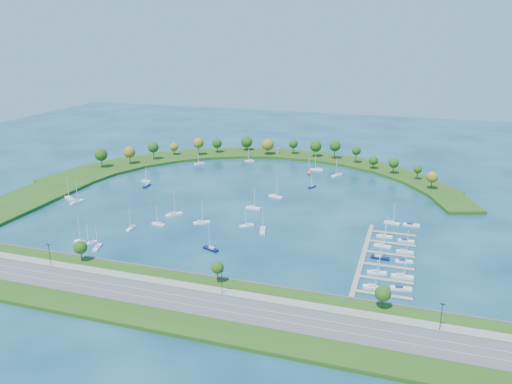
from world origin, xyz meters
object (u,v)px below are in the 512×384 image
(docked_boat_5, at_px, (404,261))
(docked_boat_7, at_px, (405,251))
(moored_boat_5, at_px, (77,201))
(docked_boat_6, at_px, (382,245))
(docked_boat_3, at_px, (402,276))
(moored_boat_2, at_px, (131,227))
(docked_boat_0, at_px, (374,287))
(moored_boat_12, at_px, (201,222))
(dock_system, at_px, (379,259))
(moored_boat_13, at_px, (276,196))
(moored_boat_19, at_px, (263,230))
(moored_boat_7, at_px, (81,242))
(docked_boat_10, at_px, (392,222))
(harbor_tower, at_px, (278,151))
(moored_boat_0, at_px, (70,198))
(docked_boat_9, at_px, (406,241))
(moored_boat_21, at_px, (147,185))
(moored_boat_3, at_px, (199,163))
(moored_boat_14, at_px, (316,169))
(docked_boat_4, at_px, (380,257))
(moored_boat_4, at_px, (253,207))
(moored_boat_10, at_px, (90,243))
(docked_boat_1, at_px, (401,288))
(moored_boat_1, at_px, (337,175))
(moored_boat_17, at_px, (247,225))
(moored_boat_9, at_px, (146,181))
(docked_boat_8, at_px, (384,236))
(moored_boat_20, at_px, (97,247))
(moored_boat_16, at_px, (159,224))
(moored_boat_15, at_px, (249,160))
(moored_boat_18, at_px, (312,186))
(docked_boat_11, at_px, (411,225))
(moored_boat_6, at_px, (174,214))
(moored_boat_11, at_px, (211,248))

(docked_boat_5, xyz_separation_m, docked_boat_7, (0.04, 10.53, 0.31))
(moored_boat_5, bearing_deg, docked_boat_6, -78.19)
(docked_boat_3, bearing_deg, moored_boat_2, 171.01)
(moored_boat_5, distance_m, docked_boat_0, 188.25)
(docked_boat_7, bearing_deg, moored_boat_12, 175.76)
(dock_system, xyz_separation_m, moored_boat_13, (-69.04, 70.94, 0.60))
(moored_boat_19, distance_m, docked_boat_3, 77.24)
(moored_boat_7, height_order, docked_boat_0, moored_boat_7)
(docked_boat_0, height_order, docked_boat_10, docked_boat_0)
(harbor_tower, bearing_deg, moored_boat_7, -101.89)
(moored_boat_0, height_order, docked_boat_9, moored_boat_0)
(moored_boat_21, bearing_deg, moored_boat_2, 18.54)
(moored_boat_3, relative_size, docked_boat_7, 1.04)
(moored_boat_5, height_order, moored_boat_14, moored_boat_14)
(moored_boat_5, xyz_separation_m, docked_boat_6, (180.71, -9.69, -0.02))
(moored_boat_14, relative_size, docked_boat_4, 1.13)
(moored_boat_4, relative_size, docked_boat_4, 1.03)
(moored_boat_4, xyz_separation_m, moored_boat_10, (-59.66, -73.00, -0.05))
(moored_boat_21, xyz_separation_m, docked_boat_1, (167.59, -92.52, -0.27))
(moored_boat_7, relative_size, docked_boat_5, 1.72)
(moored_boat_1, distance_m, moored_boat_17, 115.06)
(moored_boat_4, bearing_deg, moored_boat_9, 163.91)
(moored_boat_1, xyz_separation_m, docked_boat_5, (51.33, -130.41, -0.38))
(docked_boat_7, distance_m, docked_boat_8, 19.15)
(moored_boat_10, bearing_deg, dock_system, 120.57)
(moored_boat_0, relative_size, moored_boat_13, 0.97)
(moored_boat_10, xyz_separation_m, moored_boat_17, (64.93, 45.77, 0.01))
(moored_boat_1, xyz_separation_m, docked_boat_8, (40.87, -103.87, -0.07))
(moored_boat_3, bearing_deg, docked_boat_6, 94.92)
(moored_boat_9, distance_m, moored_boat_17, 108.66)
(moored_boat_1, xyz_separation_m, moored_boat_20, (-88.51, -159.83, -0.07))
(moored_boat_16, distance_m, moored_boat_19, 56.33)
(moored_boat_0, distance_m, moored_boat_15, 143.77)
(moored_boat_17, bearing_deg, moored_boat_18, -142.67)
(docked_boat_11, bearing_deg, moored_boat_3, 148.22)
(moored_boat_7, distance_m, docked_boat_6, 145.71)
(moored_boat_19, height_order, docked_boat_9, moored_boat_19)
(moored_boat_16, height_order, docked_boat_10, docked_boat_10)
(moored_boat_1, xyz_separation_m, docked_boat_9, (51.33, -106.24, -0.37))
(moored_boat_6, xyz_separation_m, docked_boat_5, (125.54, -22.27, -0.39))
(moored_boat_5, bearing_deg, docked_boat_3, -86.86)
(moored_boat_1, xyz_separation_m, moored_boat_7, (-98.71, -158.04, -0.00))
(moored_boat_17, bearing_deg, moored_boat_1, -144.43)
(moored_boat_13, height_order, docked_boat_11, moored_boat_13)
(docked_boat_4, bearing_deg, moored_boat_14, 116.71)
(moored_boat_4, distance_m, moored_boat_19, 35.22)
(moored_boat_11, bearing_deg, moored_boat_3, -43.52)
(docked_boat_5, bearing_deg, moored_boat_0, 164.08)
(dock_system, relative_size, moored_boat_11, 6.68)
(docked_boat_5, bearing_deg, dock_system, 174.01)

